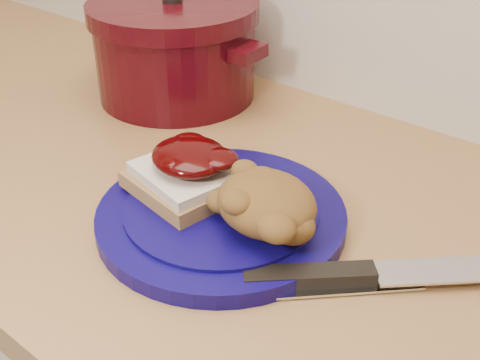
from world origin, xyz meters
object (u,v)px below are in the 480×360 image
Objects in this scene: butter_knife at (343,290)px; pepper_grinder at (135,35)px; dutch_oven at (175,49)px; plate at (221,216)px; chef_knife at (356,275)px.

butter_knife is 0.63m from pepper_grinder.
dutch_oven is 2.57× the size of pepper_grinder.
chef_knife is at bearing 2.55° from plate.
butter_knife is (-0.00, -0.02, -0.01)m from chef_knife.
butter_knife is at bearing -27.48° from dutch_oven.
plate is at bearing -37.87° from dutch_oven.
plate is 0.16m from chef_knife.
plate reaches higher than butter_knife.
plate is 0.49m from pepper_grinder.
butter_knife is (0.16, -0.01, -0.01)m from plate.
chef_knife is 0.50m from dutch_oven.
chef_knife is 1.70× the size of butter_knife.
plate is at bearing 139.10° from chef_knife.
plate is 0.16m from butter_knife.
dutch_oven is at bearing -15.13° from pepper_grinder.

